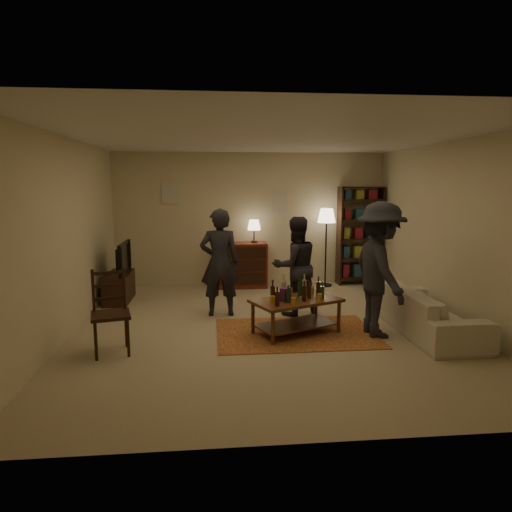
{
  "coord_description": "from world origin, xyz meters",
  "views": [
    {
      "loc": [
        -0.8,
        -6.32,
        2.06
      ],
      "look_at": [
        -0.17,
        0.1,
        1.04
      ],
      "focal_mm": 32.0,
      "sensor_mm": 36.0,
      "label": 1
    }
  ],
  "objects": [
    {
      "name": "floor",
      "position": [
        0.0,
        0.0,
        0.0
      ],
      "size": [
        6.0,
        6.0,
        0.0
      ],
      "primitive_type": "plane",
      "color": "#C6B793",
      "rests_on": "ground"
    },
    {
      "name": "room_shell",
      "position": [
        -0.65,
        2.98,
        1.81
      ],
      "size": [
        6.0,
        6.0,
        6.0
      ],
      "color": "beige",
      "rests_on": "ground"
    },
    {
      "name": "rug",
      "position": [
        0.35,
        -0.28,
        0.01
      ],
      "size": [
        2.2,
        1.5,
        0.01
      ],
      "primitive_type": "cube",
      "color": "maroon",
      "rests_on": "ground"
    },
    {
      "name": "coffee_table",
      "position": [
        0.35,
        -0.28,
        0.42
      ],
      "size": [
        1.36,
        1.08,
        0.83
      ],
      "rotation": [
        0.0,
        0.0,
        0.41
      ],
      "color": "brown",
      "rests_on": "ground"
    },
    {
      "name": "dining_chair",
      "position": [
        -2.05,
        -0.75,
        0.56
      ],
      "size": [
        0.55,
        0.55,
        1.05
      ],
      "rotation": [
        0.0,
        0.0,
        0.24
      ],
      "color": "black",
      "rests_on": "ground"
    },
    {
      "name": "tv_stand",
      "position": [
        -2.44,
        1.8,
        0.38
      ],
      "size": [
        0.4,
        1.0,
        1.06
      ],
      "color": "black",
      "rests_on": "ground"
    },
    {
      "name": "dresser",
      "position": [
        -0.19,
        2.71,
        0.48
      ],
      "size": [
        1.0,
        0.5,
        1.36
      ],
      "color": "maroon",
      "rests_on": "ground"
    },
    {
      "name": "bookshelf",
      "position": [
        2.25,
        2.78,
        1.03
      ],
      "size": [
        0.9,
        0.34,
        2.02
      ],
      "color": "black",
      "rests_on": "ground"
    },
    {
      "name": "floor_lamp",
      "position": [
        1.51,
        2.65,
        1.33
      ],
      "size": [
        0.36,
        0.36,
        1.58
      ],
      "color": "black",
      "rests_on": "ground"
    },
    {
      "name": "sofa",
      "position": [
        2.2,
        -0.4,
        0.3
      ],
      "size": [
        0.81,
        2.08,
        0.61
      ],
      "primitive_type": "imported",
      "rotation": [
        0.0,
        0.0,
        1.57
      ],
      "color": "beige",
      "rests_on": "ground"
    },
    {
      "name": "person_left",
      "position": [
        -0.68,
        0.74,
        0.85
      ],
      "size": [
        0.62,
        0.41,
        1.69
      ],
      "primitive_type": "imported",
      "rotation": [
        0.0,
        0.0,
        3.14
      ],
      "color": "#212228",
      "rests_on": "ground"
    },
    {
      "name": "person_right",
      "position": [
        0.51,
        0.65,
        0.78
      ],
      "size": [
        0.88,
        0.76,
        1.57
      ],
      "primitive_type": "imported",
      "rotation": [
        0.0,
        0.0,
        3.38
      ],
      "color": "#25232B",
      "rests_on": "ground"
    },
    {
      "name": "person_by_sofa",
      "position": [
        1.46,
        -0.46,
        0.92
      ],
      "size": [
        0.75,
        1.22,
        1.84
      ],
      "primitive_type": "imported",
      "rotation": [
        0.0,
        0.0,
        1.63
      ],
      "color": "#25262C",
      "rests_on": "ground"
    }
  ]
}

